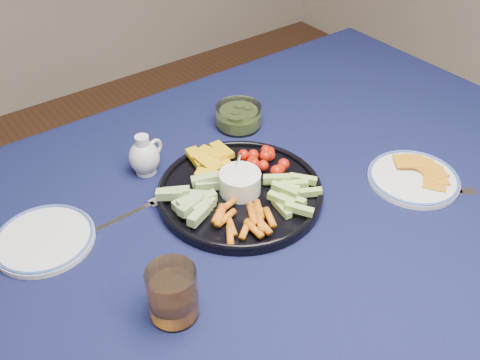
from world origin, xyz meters
TOP-DOWN VIEW (x-y plane):
  - dining_table at (0.00, 0.00)m, footprint 1.67×1.07m
  - crudite_platter at (0.03, 0.06)m, footprint 0.34×0.34m
  - creamer_pitcher at (-0.08, 0.25)m, footprint 0.08×0.07m
  - pickle_bowl at (0.19, 0.28)m, footprint 0.11×0.11m
  - cheese_plate at (0.36, -0.12)m, footprint 0.19×0.19m
  - juice_tumbler at (-0.23, -0.11)m, footprint 0.08×0.08m
  - fork_left at (-0.17, 0.14)m, footprint 0.18×0.03m
  - fork_right at (0.37, -0.18)m, footprint 0.14×0.11m
  - side_plate_extra at (-0.34, 0.17)m, footprint 0.19×0.19m

SIDE VIEW (x-z plane):
  - dining_table at x=0.00m, z-range 0.29..1.03m
  - fork_right at x=0.37m, z-range 0.75..0.75m
  - fork_left at x=-0.17m, z-range 0.75..0.75m
  - side_plate_extra at x=-0.34m, z-range 0.75..0.76m
  - cheese_plate at x=0.36m, z-range 0.74..0.77m
  - crudite_platter at x=0.03m, z-range 0.71..0.82m
  - pickle_bowl at x=0.19m, z-range 0.74..0.80m
  - creamer_pitcher at x=-0.08m, z-range 0.74..0.83m
  - juice_tumbler at x=-0.23m, z-range 0.74..0.84m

